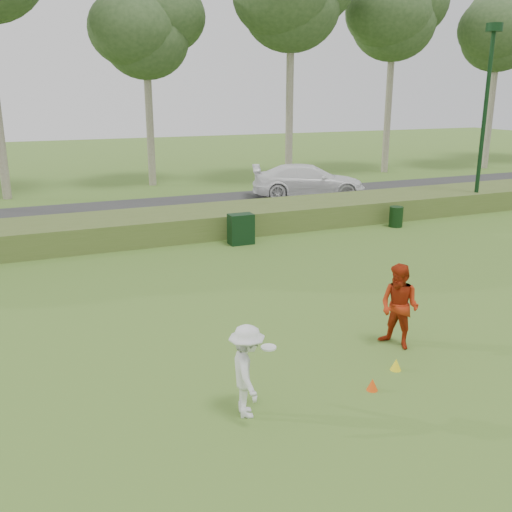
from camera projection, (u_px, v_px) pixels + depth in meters
name	position (u px, v px, depth m)	size (l,w,h in m)	color
ground	(333.00, 368.00, 11.53)	(120.00, 120.00, 0.00)	#426D24
reed_strip	(175.00, 224.00, 22.02)	(80.00, 3.00, 0.90)	#496126
park_road	(147.00, 211.00, 26.56)	(80.00, 6.00, 0.06)	#2D2D2D
lamp_post	(488.00, 86.00, 24.94)	(0.70, 0.70, 8.18)	black
tree_4	(145.00, 31.00, 31.55)	(6.24, 6.24, 11.50)	gray
tree_6	(394.00, 14.00, 36.50)	(7.02, 7.02, 13.50)	gray
tree_7	(499.00, 31.00, 38.82)	(6.50, 6.50, 12.50)	gray
player_white	(247.00, 371.00, 9.67)	(0.94, 1.17, 1.65)	silver
player_red	(399.00, 306.00, 12.27)	(0.91, 0.71, 1.87)	#A7290E
cone_orange	(372.00, 384.00, 10.66)	(0.21, 0.21, 0.23)	#FB4D0D
cone_yellow	(396.00, 364.00, 11.43)	(0.22, 0.22, 0.24)	yellow
utility_cabinet	(241.00, 229.00, 20.76)	(0.89, 0.56, 1.11)	black
trash_bin	(396.00, 217.00, 23.43)	(0.56, 0.56, 0.84)	black
car_right	(308.00, 181.00, 29.51)	(2.36, 5.81, 1.69)	white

